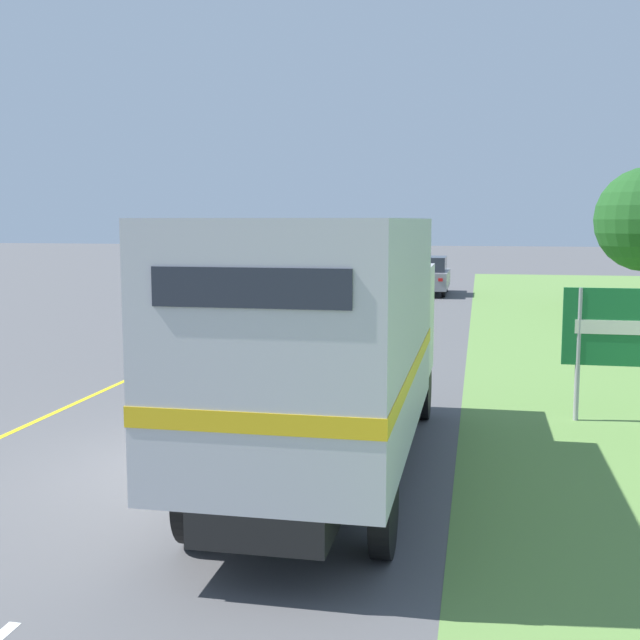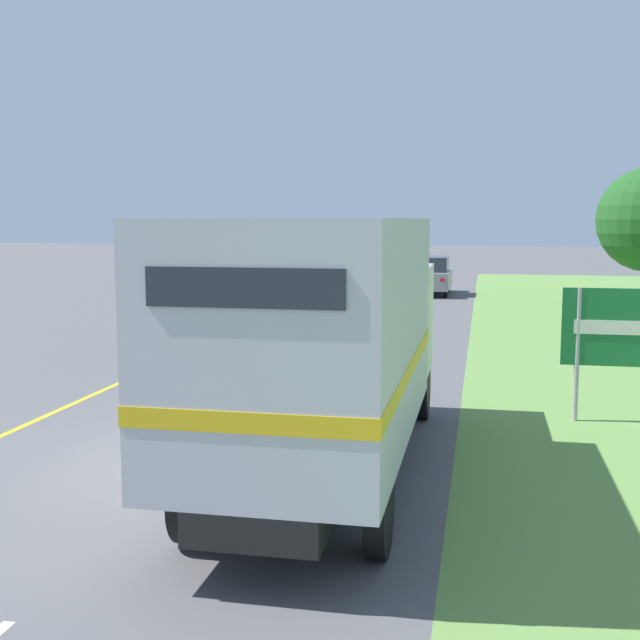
{
  "view_description": "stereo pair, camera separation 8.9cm",
  "coord_description": "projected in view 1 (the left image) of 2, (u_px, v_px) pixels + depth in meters",
  "views": [
    {
      "loc": [
        3.97,
        -10.83,
        3.56
      ],
      "look_at": [
        0.3,
        7.61,
        1.2
      ],
      "focal_mm": 45.0,
      "sensor_mm": 36.0,
      "label": 1
    },
    {
      "loc": [
        4.06,
        -10.81,
        3.56
      ],
      "look_at": [
        0.3,
        7.61,
        1.2
      ],
      "focal_mm": 45.0,
      "sensor_mm": 36.0,
      "label": 2
    }
  ],
  "objects": [
    {
      "name": "centre_dash_farthest",
      "position": [
        393.0,
        295.0,
        37.97
      ],
      "size": [
        0.12,
        2.6,
        0.01
      ],
      "primitive_type": "cube",
      "color": "white",
      "rests_on": "ground"
    },
    {
      "name": "horse_trailer_truck",
      "position": [
        329.0,
        336.0,
        10.84
      ],
      "size": [
        2.46,
        8.17,
        3.58
      ],
      "color": "black",
      "rests_on": "ground"
    },
    {
      "name": "edge_line_yellow",
      "position": [
        234.0,
        331.0,
        25.63
      ],
      "size": [
        0.12,
        58.7,
        0.01
      ],
      "primitive_type": "cube",
      "color": "yellow",
      "rests_on": "ground"
    },
    {
      "name": "lead_car_white",
      "position": [
        294.0,
        297.0,
        26.79
      ],
      "size": [
        1.8,
        4.08,
        1.96
      ],
      "color": "black",
      "rests_on": "ground"
    },
    {
      "name": "lead_car_grey_ahead",
      "position": [
        429.0,
        275.0,
        38.24
      ],
      "size": [
        1.8,
        4.6,
        1.81
      ],
      "color": "black",
      "rests_on": "ground"
    },
    {
      "name": "highway_sign",
      "position": [
        621.0,
        330.0,
        13.96
      ],
      "size": [
        1.91,
        0.09,
        2.72
      ],
      "color": "#9E9EA3",
      "rests_on": "ground"
    },
    {
      "name": "ground_plane",
      "position": [
        199.0,
        464.0,
        11.75
      ],
      "size": [
        200.0,
        200.0,
        0.0
      ],
      "primitive_type": "plane",
      "color": "#515154"
    },
    {
      "name": "centre_dash_far",
      "position": [
        376.0,
        310.0,
        31.55
      ],
      "size": [
        0.12,
        2.6,
        0.01
      ],
      "primitive_type": "cube",
      "color": "white",
      "rests_on": "ground"
    },
    {
      "name": "centre_dash_near",
      "position": [
        211.0,
        453.0,
        12.28
      ],
      "size": [
        0.12,
        2.6,
        0.01
      ],
      "primitive_type": "cube",
      "color": "white",
      "rests_on": "ground"
    },
    {
      "name": "centre_dash_mid_a",
      "position": [
        304.0,
        373.0,
        18.7
      ],
      "size": [
        0.12,
        2.6,
        0.01
      ],
      "primitive_type": "cube",
      "color": "white",
      "rests_on": "ground"
    },
    {
      "name": "centre_dash_mid_b",
      "position": [
        349.0,
        334.0,
        25.12
      ],
      "size": [
        0.12,
        2.6,
        0.01
      ],
      "primitive_type": "cube",
      "color": "white",
      "rests_on": "ground"
    }
  ]
}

